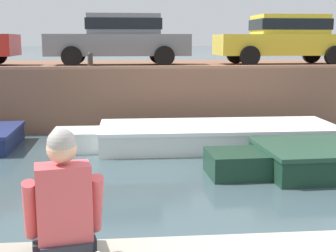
{
  "coord_description": "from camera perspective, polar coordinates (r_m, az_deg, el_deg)",
  "views": [
    {
      "loc": [
        -1.23,
        -3.46,
        2.49
      ],
      "look_at": [
        -0.62,
        3.2,
        1.26
      ],
      "focal_mm": 50.0,
      "sensor_mm": 36.0,
      "label": 1
    }
  ],
  "objects": [
    {
      "name": "mooring_bollard_mid",
      "position": [
        12.89,
        -9.46,
        7.96
      ],
      "size": [
        0.15,
        0.15,
        0.45
      ],
      "color": "#2D2B28",
      "rests_on": "far_quay_wall"
    },
    {
      "name": "far_quay_wall",
      "position": [
        15.73,
        -0.76,
        4.48
      ],
      "size": [
        60.0,
        6.0,
        1.73
      ],
      "primitive_type": "cube",
      "color": "brown",
      "rests_on": "ground"
    },
    {
      "name": "person_seated_left",
      "position": [
        3.32,
        -12.56,
        -10.24
      ],
      "size": [
        0.57,
        0.58,
        0.97
      ],
      "color": "#282833",
      "rests_on": "near_quay"
    },
    {
      "name": "far_wall_coping",
      "position": [
        12.8,
        0.26,
        7.19
      ],
      "size": [
        60.0,
        0.24,
        0.08
      ],
      "primitive_type": "cube",
      "color": "#9F6C52",
      "rests_on": "far_quay_wall"
    },
    {
      "name": "ground_plane",
      "position": [
        8.5,
        3.32,
        -6.66
      ],
      "size": [
        400.0,
        400.0,
        0.0
      ],
      "primitive_type": "plane",
      "color": "#3D5156"
    },
    {
      "name": "boat_moored_central_white",
      "position": [
        11.07,
        4.63,
        -1.21
      ],
      "size": [
        6.6,
        2.04,
        0.54
      ],
      "color": "white",
      "rests_on": "ground"
    },
    {
      "name": "car_centre_yellow",
      "position": [
        15.5,
        14.13,
        10.42
      ],
      "size": [
        4.25,
        1.96,
        1.54
      ],
      "color": "yellow",
      "rests_on": "far_quay_wall"
    },
    {
      "name": "car_left_inner_grey",
      "position": [
        14.64,
        -5.89,
        10.7
      ],
      "size": [
        4.37,
        1.99,
        1.54
      ],
      "color": "slate",
      "rests_on": "far_quay_wall"
    }
  ]
}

